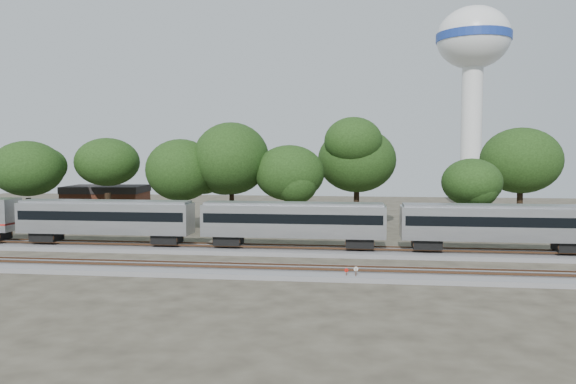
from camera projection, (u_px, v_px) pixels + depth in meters
name	position (u px, v px, depth m)	size (l,w,h in m)	color
ground	(282.00, 264.00, 50.15)	(160.00, 160.00, 0.00)	#383328
track_far	(290.00, 251.00, 56.07)	(160.00, 5.00, 0.73)	slate
track_near	(276.00, 271.00, 46.17)	(160.00, 5.00, 0.73)	slate
train	(395.00, 221.00, 54.60)	(114.17, 3.26, 4.81)	#B9BBC0
switch_stand_red	(346.00, 273.00, 43.77)	(0.30, 0.12, 0.96)	#512D19
switch_stand_white	(356.00, 272.00, 43.50)	(0.36, 0.15, 1.15)	#512D19
switch_lever	(349.00, 280.00, 43.45)	(0.50, 0.30, 0.30)	#512D19
water_tower	(473.00, 60.00, 97.74)	(12.76, 12.76, 35.34)	silver
brick_building	(107.00, 204.00, 80.88)	(11.58, 8.70, 5.24)	brown
tree_0	(28.00, 169.00, 70.12)	(8.12, 8.12, 11.45)	black
tree_1	(107.00, 162.00, 73.32)	(8.90, 8.90, 12.55)	black
tree_2	(181.00, 170.00, 70.45)	(7.94, 7.94, 11.19)	black
tree_3	(231.00, 159.00, 70.75)	(9.40, 9.40, 13.25)	black
tree_4	(289.00, 173.00, 69.28)	(7.60, 7.60, 10.71)	black
tree_5	(357.00, 160.00, 73.94)	(9.18, 9.18, 12.94)	black
tree_6	(472.00, 183.00, 63.32)	(6.75, 6.75, 9.52)	black
tree_7	(521.00, 161.00, 73.25)	(9.10, 9.10, 12.83)	black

